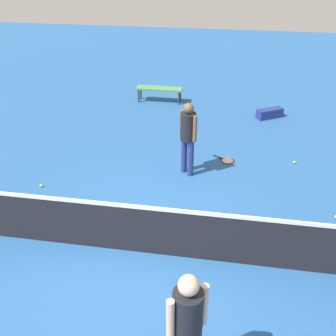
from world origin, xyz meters
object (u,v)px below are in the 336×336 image
player_near_side (188,133)px  tennis_racket_near_player (227,160)px  equipment_bag (271,113)px  tennis_ball_by_net (336,217)px  tennis_ball_stray_left (82,212)px  tennis_ball_baseline (41,186)px  tennis_ball_near_player (294,162)px  tennis_ball_midcourt (143,214)px  courtside_bench (159,90)px  player_far_side (187,323)px

player_near_side → tennis_racket_near_player: 1.52m
tennis_racket_near_player → equipment_bag: bearing=-111.8°
tennis_ball_by_net → tennis_ball_stray_left: same height
player_near_side → tennis_ball_baseline: player_near_side is taller
tennis_ball_near_player → tennis_ball_baseline: 5.89m
tennis_ball_by_net → tennis_ball_baseline: size_ratio=1.00×
tennis_ball_midcourt → courtside_bench: courtside_bench is taller
equipment_bag → courtside_bench: bearing=-12.3°
player_near_side → tennis_ball_stray_left: player_near_side is taller
tennis_ball_midcourt → tennis_ball_by_net: bearing=-171.8°
tennis_ball_midcourt → courtside_bench: (0.84, -6.24, 0.38)m
player_far_side → equipment_bag: size_ratio=2.05×
player_far_side → courtside_bench: bearing=-77.5°
player_near_side → tennis_ball_near_player: player_near_side is taller
player_near_side → tennis_ball_near_player: size_ratio=25.76×
tennis_ball_midcourt → courtside_bench: 6.31m
tennis_ball_near_player → courtside_bench: (3.97, -3.60, 0.38)m
equipment_bag → tennis_ball_by_net: bearing=101.3°
tennis_ball_stray_left → player_near_side: bearing=-133.9°
tennis_ball_by_net → tennis_ball_midcourt: bearing=8.2°
player_near_side → equipment_bag: size_ratio=2.05×
player_far_side → tennis_ball_stray_left: bearing=-51.2°
tennis_racket_near_player → tennis_ball_midcourt: 2.93m
player_near_side → tennis_ball_near_player: (-2.49, -0.87, -0.98)m
player_far_side → tennis_racket_near_player: 5.77m
player_near_side → equipment_bag: (-2.07, -3.70, -0.87)m
tennis_ball_by_net → tennis_ball_baseline: same height
tennis_ball_baseline → tennis_ball_by_net: bearing=179.0°
player_near_side → tennis_ball_stray_left: 2.82m
tennis_racket_near_player → tennis_ball_by_net: 2.94m
tennis_ball_stray_left → equipment_bag: equipment_bag is taller
tennis_ball_by_net → tennis_ball_stray_left: bearing=7.8°
player_near_side → tennis_racket_near_player: bearing=-140.3°
tennis_ball_by_net → equipment_bag: bearing=-78.7°
tennis_ball_by_net → tennis_ball_baseline: bearing=-1.0°
tennis_racket_near_player → tennis_ball_stray_left: size_ratio=8.91×
tennis_ball_near_player → equipment_bag: size_ratio=0.08×
tennis_ball_near_player → player_near_side: bearing=19.3°
player_near_side → courtside_bench: player_near_side is taller
tennis_ball_baseline → equipment_bag: equipment_bag is taller
tennis_ball_stray_left → tennis_ball_near_player: bearing=-147.3°
tennis_ball_baseline → courtside_bench: size_ratio=0.04×
courtside_bench → player_near_side: bearing=108.3°
tennis_ball_by_net → courtside_bench: size_ratio=0.04×
tennis_ball_near_player → tennis_ball_stray_left: bearing=32.7°
player_far_side → courtside_bench: 9.66m
tennis_racket_near_player → equipment_bag: 3.19m
tennis_ball_midcourt → tennis_ball_baseline: (2.41, -0.64, 0.00)m
tennis_ball_near_player → tennis_ball_stray_left: same height
tennis_ball_baseline → tennis_ball_stray_left: size_ratio=1.00×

